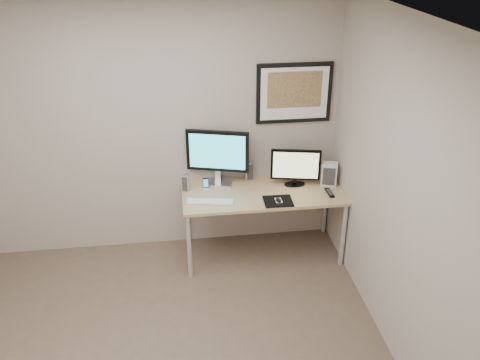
{
  "coord_description": "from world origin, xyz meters",
  "views": [
    {
      "loc": [
        0.18,
        -3.01,
        3.12
      ],
      "look_at": [
        0.74,
        1.1,
        1.0
      ],
      "focal_mm": 38.0,
      "sensor_mm": 36.0,
      "label": 1
    }
  ],
  "objects_px": {
    "phone_dock": "(206,184)",
    "keyboard": "(209,201)",
    "framed_art": "(294,93)",
    "speaker_left": "(186,183)",
    "monitor_tv": "(296,167)",
    "fan_unit": "(329,174)",
    "speaker_right": "(248,171)",
    "monitor_large": "(218,155)",
    "desk": "(263,197)"
  },
  "relations": [
    {
      "from": "desk",
      "to": "monitor_large",
      "type": "height_order",
      "value": "monitor_large"
    },
    {
      "from": "keyboard",
      "to": "speaker_right",
      "type": "bearing_deg",
      "value": 54.71
    },
    {
      "from": "speaker_right",
      "to": "fan_unit",
      "type": "distance_m",
      "value": 0.82
    },
    {
      "from": "framed_art",
      "to": "phone_dock",
      "type": "xyz_separation_m",
      "value": [
        -0.91,
        -0.21,
        -0.83
      ]
    },
    {
      "from": "desk",
      "to": "fan_unit",
      "type": "height_order",
      "value": "fan_unit"
    },
    {
      "from": "desk",
      "to": "monitor_tv",
      "type": "bearing_deg",
      "value": 15.22
    },
    {
      "from": "fan_unit",
      "to": "monitor_tv",
      "type": "bearing_deg",
      "value": -168.14
    },
    {
      "from": "desk",
      "to": "framed_art",
      "type": "distance_m",
      "value": 1.07
    },
    {
      "from": "monitor_large",
      "to": "fan_unit",
      "type": "height_order",
      "value": "monitor_large"
    },
    {
      "from": "framed_art",
      "to": "monitor_large",
      "type": "height_order",
      "value": "framed_art"
    },
    {
      "from": "framed_art",
      "to": "phone_dock",
      "type": "distance_m",
      "value": 1.25
    },
    {
      "from": "framed_art",
      "to": "speaker_left",
      "type": "relative_size",
      "value": 4.23
    },
    {
      "from": "monitor_tv",
      "to": "phone_dock",
      "type": "relative_size",
      "value": 3.87
    },
    {
      "from": "monitor_tv",
      "to": "fan_unit",
      "type": "xyz_separation_m",
      "value": [
        0.34,
        -0.03,
        -0.09
      ]
    },
    {
      "from": "phone_dock",
      "to": "keyboard",
      "type": "relative_size",
      "value": 0.28
    },
    {
      "from": "framed_art",
      "to": "monitor_large",
      "type": "bearing_deg",
      "value": -173.07
    },
    {
      "from": "monitor_large",
      "to": "desk",
      "type": "bearing_deg",
      "value": -13.63
    },
    {
      "from": "framed_art",
      "to": "speaker_right",
      "type": "distance_m",
      "value": 0.91
    },
    {
      "from": "speaker_right",
      "to": "phone_dock",
      "type": "relative_size",
      "value": 1.58
    },
    {
      "from": "speaker_right",
      "to": "speaker_left",
      "type": "bearing_deg",
      "value": -179.72
    },
    {
      "from": "monitor_large",
      "to": "phone_dock",
      "type": "bearing_deg",
      "value": -123.79
    },
    {
      "from": "phone_dock",
      "to": "monitor_tv",
      "type": "bearing_deg",
      "value": -5.34
    },
    {
      "from": "speaker_right",
      "to": "fan_unit",
      "type": "height_order",
      "value": "fan_unit"
    },
    {
      "from": "framed_art",
      "to": "speaker_right",
      "type": "bearing_deg",
      "value": -173.71
    },
    {
      "from": "speaker_right",
      "to": "phone_dock",
      "type": "xyz_separation_m",
      "value": [
        -0.45,
        -0.16,
        -0.04
      ]
    },
    {
      "from": "desk",
      "to": "fan_unit",
      "type": "xyz_separation_m",
      "value": [
        0.68,
        0.06,
        0.18
      ]
    },
    {
      "from": "fan_unit",
      "to": "desk",
      "type": "bearing_deg",
      "value": -157.48
    },
    {
      "from": "framed_art",
      "to": "monitor_tv",
      "type": "distance_m",
      "value": 0.72
    },
    {
      "from": "monitor_large",
      "to": "speaker_right",
      "type": "xyz_separation_m",
      "value": [
        0.32,
        0.04,
        -0.22
      ]
    },
    {
      "from": "speaker_right",
      "to": "keyboard",
      "type": "relative_size",
      "value": 0.44
    },
    {
      "from": "desk",
      "to": "speaker_right",
      "type": "bearing_deg",
      "value": 110.14
    },
    {
      "from": "framed_art",
      "to": "fan_unit",
      "type": "distance_m",
      "value": 0.89
    },
    {
      "from": "speaker_left",
      "to": "phone_dock",
      "type": "relative_size",
      "value": 1.4
    },
    {
      "from": "speaker_left",
      "to": "framed_art",
      "type": "bearing_deg",
      "value": 30.05
    },
    {
      "from": "monitor_tv",
      "to": "speaker_right",
      "type": "bearing_deg",
      "value": 168.97
    },
    {
      "from": "monitor_tv",
      "to": "fan_unit",
      "type": "distance_m",
      "value": 0.35
    },
    {
      "from": "speaker_right",
      "to": "phone_dock",
      "type": "height_order",
      "value": "speaker_right"
    },
    {
      "from": "monitor_large",
      "to": "monitor_tv",
      "type": "relative_size",
      "value": 1.25
    },
    {
      "from": "framed_art",
      "to": "monitor_tv",
      "type": "xyz_separation_m",
      "value": [
        -0.01,
        -0.24,
        -0.68
      ]
    },
    {
      "from": "phone_dock",
      "to": "monitor_large",
      "type": "bearing_deg",
      "value": 36.95
    },
    {
      "from": "fan_unit",
      "to": "speaker_right",
      "type": "bearing_deg",
      "value": -178.19
    },
    {
      "from": "speaker_left",
      "to": "phone_dock",
      "type": "xyz_separation_m",
      "value": [
        0.2,
        0.01,
        -0.03
      ]
    },
    {
      "from": "keyboard",
      "to": "speaker_left",
      "type": "bearing_deg",
      "value": 139.47
    },
    {
      "from": "speaker_left",
      "to": "phone_dock",
      "type": "distance_m",
      "value": 0.2
    },
    {
      "from": "keyboard",
      "to": "fan_unit",
      "type": "distance_m",
      "value": 1.25
    },
    {
      "from": "speaker_right",
      "to": "monitor_tv",
      "type": "bearing_deg",
      "value": -36.86
    },
    {
      "from": "framed_art",
      "to": "phone_dock",
      "type": "relative_size",
      "value": 5.91
    },
    {
      "from": "desk",
      "to": "speaker_left",
      "type": "xyz_separation_m",
      "value": [
        -0.75,
        0.12,
        0.15
      ]
    },
    {
      "from": "monitor_tv",
      "to": "speaker_left",
      "type": "distance_m",
      "value": 1.1
    },
    {
      "from": "desk",
      "to": "phone_dock",
      "type": "bearing_deg",
      "value": 167.62
    }
  ]
}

